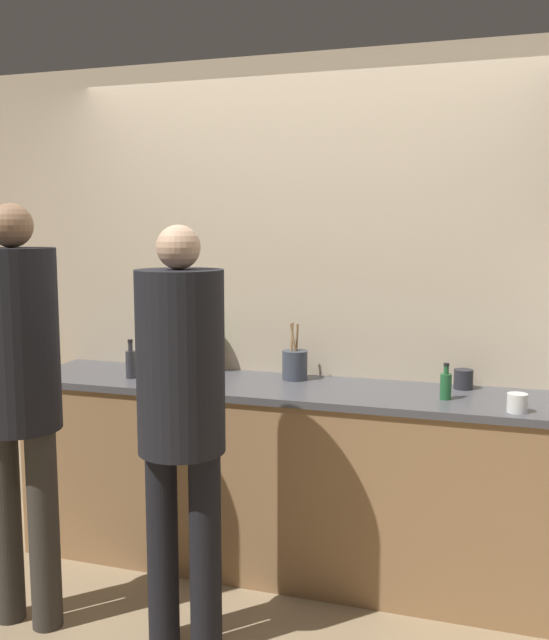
% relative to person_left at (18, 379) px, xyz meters
% --- Properties ---
extents(ground_plane, '(14.00, 14.00, 0.00)m').
position_rel_person_left_xyz_m(ground_plane, '(0.92, 0.51, -1.09)').
color(ground_plane, '#9E8460').
extents(wall_back, '(5.20, 0.06, 2.60)m').
position_rel_person_left_xyz_m(wall_back, '(0.92, 1.16, 0.21)').
color(wall_back, '#C6B293').
rests_on(wall_back, ground_plane).
extents(counter, '(2.77, 0.63, 0.95)m').
position_rel_person_left_xyz_m(counter, '(0.92, 0.86, -0.62)').
color(counter, '#9E754C').
rests_on(counter, ground_plane).
extents(person_left, '(0.35, 0.35, 1.82)m').
position_rel_person_left_xyz_m(person_left, '(0.00, 0.00, 0.00)').
color(person_left, '#38332D').
rests_on(person_left, ground_plane).
extents(person_center, '(0.35, 0.35, 1.74)m').
position_rel_person_left_xyz_m(person_center, '(0.73, 0.06, -0.06)').
color(person_center, black).
rests_on(person_center, ground_plane).
extents(fruit_bowl, '(0.30, 0.30, 0.12)m').
position_rel_person_left_xyz_m(fruit_bowl, '(0.34, 0.82, -0.10)').
color(fruit_bowl, beige).
rests_on(fruit_bowl, counter).
extents(utensil_crock, '(0.13, 0.13, 0.29)m').
position_rel_person_left_xyz_m(utensil_crock, '(0.92, 0.99, -0.07)').
color(utensil_crock, '#3D424C').
rests_on(utensil_crock, counter).
extents(bottle_green, '(0.05, 0.05, 0.17)m').
position_rel_person_left_xyz_m(bottle_green, '(1.70, 0.79, -0.08)').
color(bottle_green, '#236033').
rests_on(bottle_green, counter).
extents(bottle_dark, '(0.05, 0.05, 0.20)m').
position_rel_person_left_xyz_m(bottle_dark, '(0.11, 0.76, -0.07)').
color(bottle_dark, '#333338').
rests_on(bottle_dark, counter).
extents(cup_black, '(0.09, 0.09, 0.09)m').
position_rel_person_left_xyz_m(cup_black, '(1.76, 1.03, -0.10)').
color(cup_black, '#28282D').
rests_on(cup_black, counter).
extents(cup_white, '(0.09, 0.09, 0.08)m').
position_rel_person_left_xyz_m(cup_white, '(2.00, 0.65, -0.10)').
color(cup_white, white).
rests_on(cup_white, counter).
extents(potted_plant, '(0.15, 0.15, 0.25)m').
position_rel_person_left_xyz_m(potted_plant, '(0.42, 1.06, -0.01)').
color(potted_plant, '#9E6042').
rests_on(potted_plant, counter).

